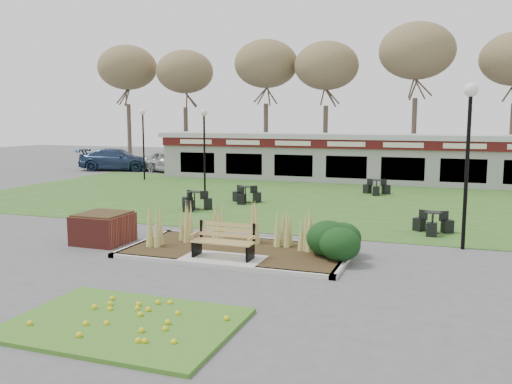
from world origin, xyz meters
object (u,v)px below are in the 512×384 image
(bistro_set_b, at_px, (195,204))
(lamp_post_mid_left, at_px, (204,132))
(bistro_set_c, at_px, (376,189))
(car_blue, at_px, (117,160))
(park_bench, at_px, (224,240))
(food_pavilion, at_px, (351,157))
(car_silver, at_px, (171,162))
(bistro_set_a, at_px, (245,197))
(bistro_set_d, at_px, (433,226))
(lamp_post_mid_right, at_px, (469,129))
(lamp_post_far_left, at_px, (143,129))
(car_black, at_px, (204,158))
(brick_planter, at_px, (103,228))

(bistro_set_b, bearing_deg, lamp_post_mid_left, 109.85)
(bistro_set_c, xyz_separation_m, car_blue, (-19.65, 6.46, 0.54))
(park_bench, distance_m, food_pavilion, 19.73)
(lamp_post_mid_left, relative_size, car_silver, 0.95)
(bistro_set_a, relative_size, car_blue, 0.25)
(lamp_post_mid_left, xyz_separation_m, bistro_set_d, (11.26, -6.15, -2.87))
(lamp_post_mid_right, relative_size, bistro_set_d, 3.58)
(food_pavilion, height_order, car_silver, food_pavilion)
(park_bench, relative_size, bistro_set_c, 1.23)
(park_bench, bearing_deg, lamp_post_far_left, 127.15)
(bistro_set_a, bearing_deg, lamp_post_far_left, 144.72)
(bistro_set_d, bearing_deg, car_blue, 145.92)
(food_pavilion, distance_m, car_black, 14.90)
(lamp_post_mid_right, bearing_deg, lamp_post_far_left, 145.68)
(food_pavilion, bearing_deg, car_blue, 176.07)
(car_blue, bearing_deg, lamp_post_mid_left, -142.48)
(lamp_post_mid_right, xyz_separation_m, bistro_set_c, (-3.88, 10.81, -3.28))
(food_pavilion, relative_size, bistro_set_a, 17.63)
(food_pavilion, height_order, bistro_set_d, food_pavilion)
(park_bench, xyz_separation_m, bistro_set_c, (2.25, 14.46, -0.32))
(brick_planter, bearing_deg, lamp_post_mid_left, 98.52)
(lamp_post_far_left, relative_size, bistro_set_d, 3.24)
(lamp_post_mid_right, bearing_deg, lamp_post_mid_left, 146.30)
(bistro_set_a, bearing_deg, car_blue, 141.96)
(car_blue, bearing_deg, bistro_set_b, -150.17)
(lamp_post_mid_left, relative_size, lamp_post_mid_right, 0.88)
(lamp_post_far_left, xyz_separation_m, bistro_set_b, (7.88, -9.03, -2.92))
(food_pavilion, height_order, lamp_post_mid_left, lamp_post_mid_left)
(bistro_set_a, xyz_separation_m, car_silver, (-9.83, 11.07, 0.50))
(lamp_post_mid_right, distance_m, bistro_set_a, 11.46)
(lamp_post_mid_right, bearing_deg, brick_planter, -164.63)
(lamp_post_mid_right, distance_m, bistro_set_d, 3.93)
(bistro_set_c, height_order, car_blue, car_blue)
(bistro_set_a, distance_m, car_black, 19.82)
(bistro_set_a, relative_size, car_silver, 0.31)
(park_bench, height_order, lamp_post_mid_right, lamp_post_mid_right)
(park_bench, bearing_deg, brick_planter, 170.31)
(bistro_set_b, distance_m, car_black, 21.43)
(car_silver, bearing_deg, lamp_post_mid_left, -120.98)
(park_bench, distance_m, lamp_post_mid_left, 13.47)
(lamp_post_mid_left, bearing_deg, bistro_set_d, -28.65)
(bistro_set_b, bearing_deg, car_blue, 133.45)
(food_pavilion, xyz_separation_m, lamp_post_far_left, (-12.28, -3.51, 1.72))
(brick_planter, height_order, lamp_post_mid_left, lamp_post_mid_left)
(food_pavilion, relative_size, car_black, 6.33)
(bistro_set_a, bearing_deg, car_black, 120.51)
(food_pavilion, height_order, lamp_post_far_left, lamp_post_far_left)
(park_bench, distance_m, brick_planter, 4.47)
(food_pavilion, height_order, car_blue, food_pavilion)
(car_black, bearing_deg, bistro_set_a, -144.99)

